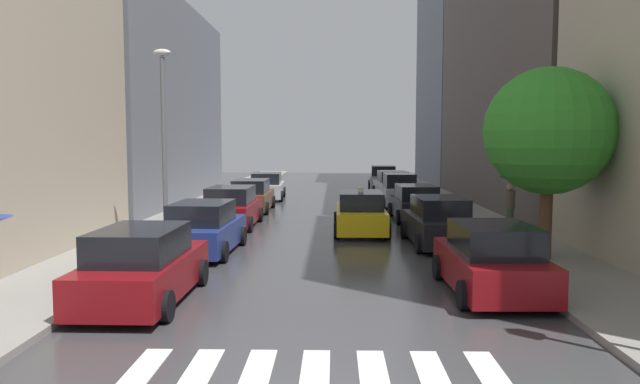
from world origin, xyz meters
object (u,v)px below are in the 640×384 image
(parked_car_left_fifth, at_px, (267,187))
(lamp_post_left, at_px, (164,130))
(parked_car_left_second, at_px, (204,229))
(taxi_midroad, at_px, (360,213))
(parked_car_right_second, at_px, (438,223))
(parked_car_right_nearest, at_px, (492,261))
(parked_car_right_fifth, at_px, (392,185))
(parked_car_left_nearest, at_px, (143,267))
(parked_car_right_fourth, at_px, (399,191))
(parked_car_left_fourth, at_px, (251,196))
(parked_car_left_third, at_px, (232,208))
(parked_car_right_sixth, at_px, (383,179))
(street_tree_right, at_px, (549,132))
(parked_car_right_third, at_px, (416,204))
(pedestrian_near_tree, at_px, (510,193))

(parked_car_left_fifth, relative_size, lamp_post_left, 0.70)
(parked_car_left_second, height_order, parked_car_left_fifth, parked_car_left_second)
(taxi_midroad, bearing_deg, parked_car_right_second, -137.26)
(parked_car_right_nearest, relative_size, parked_car_right_fifth, 0.99)
(parked_car_left_nearest, height_order, parked_car_right_fifth, parked_car_left_nearest)
(parked_car_left_fifth, bearing_deg, parked_car_left_nearest, 177.62)
(parked_car_right_nearest, distance_m, lamp_post_left, 11.97)
(parked_car_right_nearest, bearing_deg, parked_car_right_fourth, -0.61)
(parked_car_left_nearest, bearing_deg, parked_car_right_fifth, -17.04)
(parked_car_left_fifth, distance_m, taxi_midroad, 14.18)
(parked_car_left_fourth, height_order, parked_car_right_second, parked_car_right_second)
(parked_car_left_fifth, distance_m, parked_car_right_nearest, 23.69)
(parked_car_left_third, distance_m, parked_car_left_fifth, 11.71)
(parked_car_right_fourth, relative_size, parked_car_right_sixth, 1.02)
(parked_car_right_nearest, bearing_deg, parked_car_right_second, 0.03)
(street_tree_right, bearing_deg, parked_car_right_fourth, 100.07)
(parked_car_right_fifth, xyz_separation_m, lamp_post_left, (-9.51, -17.41, 3.15))
(parked_car_right_fourth, distance_m, parked_car_right_sixth, 10.85)
(parked_car_left_third, xyz_separation_m, parked_car_right_sixth, (7.79, 18.75, 0.03))
(parked_car_left_second, distance_m, lamp_post_left, 3.96)
(parked_car_left_fifth, relative_size, parked_car_right_fourth, 1.07)
(parked_car_left_fourth, xyz_separation_m, parked_car_right_third, (7.85, -3.21, -0.01))
(parked_car_right_second, bearing_deg, parked_car_left_nearest, 130.65)
(pedestrian_near_tree, bearing_deg, parked_car_right_nearest, -2.66)
(parked_car_left_fifth, height_order, parked_car_right_second, parked_car_right_second)
(parked_car_right_nearest, xyz_separation_m, parked_car_right_third, (-0.02, 12.93, -0.03))
(parked_car_left_nearest, xyz_separation_m, street_tree_right, (10.41, 4.48, 3.05))
(parked_car_left_third, bearing_deg, parked_car_right_sixth, -21.89)
(parked_car_right_fourth, height_order, pedestrian_near_tree, pedestrian_near_tree)
(parked_car_left_third, relative_size, parked_car_right_fourth, 1.09)
(street_tree_right, bearing_deg, parked_car_left_third, 145.82)
(parked_car_left_third, relative_size, parked_car_right_fifth, 1.07)
(parked_car_left_nearest, height_order, pedestrian_near_tree, pedestrian_near_tree)
(parked_car_left_fourth, bearing_deg, parked_car_left_nearest, 179.99)
(parked_car_right_second, distance_m, parked_car_right_sixth, 23.01)
(parked_car_left_second, relative_size, parked_car_left_third, 0.97)
(parked_car_left_fifth, height_order, parked_car_right_sixth, parked_car_right_sixth)
(parked_car_right_fourth, bearing_deg, parked_car_right_nearest, 179.90)
(street_tree_right, bearing_deg, taxi_midroad, 132.77)
(parked_car_right_second, height_order, parked_car_right_fifth, parked_car_right_second)
(parked_car_right_fifth, height_order, lamp_post_left, lamp_post_left)
(parked_car_left_fourth, relative_size, parked_car_right_sixth, 1.10)
(parked_car_right_second, bearing_deg, parked_car_right_fourth, -2.33)
(parked_car_right_fifth, bearing_deg, parked_car_left_second, 154.92)
(parked_car_left_fourth, bearing_deg, parked_car_right_second, -141.33)
(parked_car_right_fifth, bearing_deg, street_tree_right, -175.83)
(parked_car_right_fifth, relative_size, taxi_midroad, 0.95)
(parked_car_left_nearest, distance_m, parked_car_left_fifth, 23.27)
(parked_car_left_third, bearing_deg, street_tree_right, -123.52)
(taxi_midroad, height_order, lamp_post_left, lamp_post_left)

